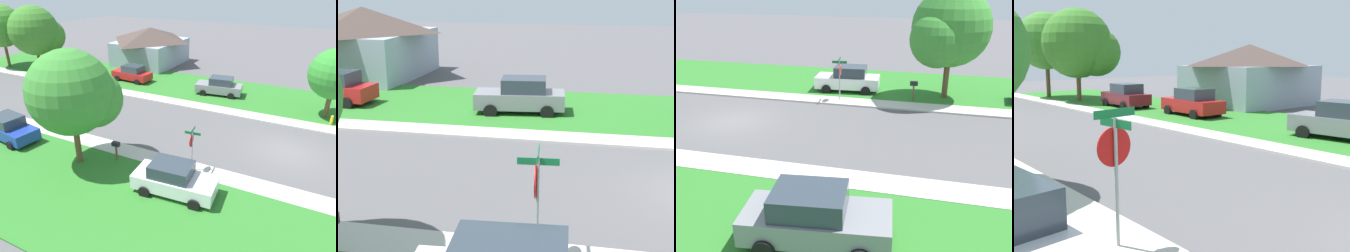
# 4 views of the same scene
# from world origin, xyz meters

# --- Properties ---
(sidewalk_east) EXTENTS (1.40, 56.00, 0.10)m
(sidewalk_east) POSITION_xyz_m (4.70, 12.00, 0.05)
(sidewalk_east) COLOR beige
(sidewalk_east) RESTS_ON ground
(lawn_east) EXTENTS (8.00, 56.00, 0.08)m
(lawn_east) POSITION_xyz_m (9.40, 12.00, 0.04)
(lawn_east) COLOR #2D7528
(lawn_east) RESTS_ON ground
(stop_sign_far_corner) EXTENTS (0.92, 0.92, 2.77)m
(stop_sign_far_corner) POSITION_xyz_m (-4.88, 4.74, 1.89)
(stop_sign_far_corner) COLOR #9E9EA3
(stop_sign_far_corner) RESTS_ON ground
(car_maroon_near_corner) EXTENTS (2.25, 4.41, 1.76)m
(car_maroon_near_corner) POSITION_xyz_m (7.55, 23.65, 0.87)
(car_maroon_near_corner) COLOR maroon
(car_maroon_near_corner) RESTS_ON ground
(car_red_across_road) EXTENTS (2.28, 4.42, 1.76)m
(car_red_across_road) POSITION_xyz_m (8.32, 17.25, 0.87)
(car_red_across_road) COLOR red
(car_red_across_road) RESTS_ON ground
(car_grey_kerbside_mid) EXTENTS (2.42, 4.48, 1.76)m
(car_grey_kerbside_mid) POSITION_xyz_m (8.36, 7.40, 0.87)
(car_grey_kerbside_mid) COLOR gray
(car_grey_kerbside_mid) RESTS_ON ground
(tree_sidewalk_mid) EXTENTS (5.43, 5.05, 7.56)m
(tree_sidewalk_mid) POSITION_xyz_m (6.67, 34.34, 4.87)
(tree_sidewalk_mid) COLOR brown
(tree_sidewalk_mid) RESTS_ON ground
(tree_sidewalk_near) EXTENTS (6.00, 5.59, 7.51)m
(tree_sidewalk_near) POSITION_xyz_m (7.20, 29.37, 4.54)
(tree_sidewalk_near) COLOR brown
(tree_sidewalk_near) RESTS_ON ground
(house_right_setback) EXTENTS (9.25, 8.09, 4.60)m
(house_right_setback) POSITION_xyz_m (15.94, 19.29, 2.38)
(house_right_setback) COLOR #93A3B2
(house_right_setback) RESTS_ON ground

